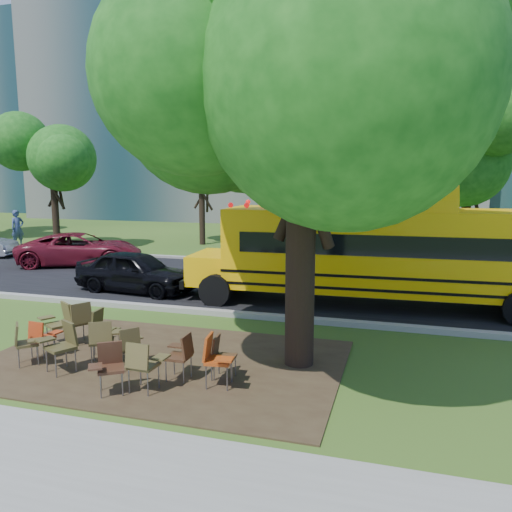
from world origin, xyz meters
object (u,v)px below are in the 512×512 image
(chair_8, at_px, (80,318))
(black_car, at_px, (136,272))
(chair_5, at_px, (109,363))
(chair_12, at_px, (222,353))
(school_bus, at_px, (404,252))
(chair_11, at_px, (129,343))
(chair_2, at_px, (103,338))
(chair_3, at_px, (62,342))
(chair_1, at_px, (24,340))
(chair_4, at_px, (143,362))
(bg_car_red, at_px, (81,249))
(chair_0, at_px, (42,335))
(pedestrian_a, at_px, (18,228))
(chair_7, at_px, (215,356))
(chair_10, at_px, (103,327))
(chair_6, at_px, (182,352))
(main_tree, at_px, (303,70))
(chair_9, at_px, (60,320))

(chair_8, relative_size, black_car, 0.25)
(chair_5, height_order, chair_12, chair_5)
(school_bus, xyz_separation_m, chair_11, (-4.92, -6.18, -1.07))
(chair_2, distance_m, chair_3, 0.73)
(chair_1, bearing_deg, chair_4, 37.68)
(bg_car_red, bearing_deg, chair_5, -165.14)
(chair_0, xyz_separation_m, pedestrian_a, (-12.61, 13.48, 0.47))
(chair_0, xyz_separation_m, chair_3, (0.87, -0.49, 0.11))
(chair_3, relative_size, chair_12, 1.20)
(chair_7, relative_size, chair_8, 0.98)
(chair_1, relative_size, chair_10, 0.92)
(chair_10, distance_m, chair_11, 1.13)
(black_car, height_order, bg_car_red, bg_car_red)
(chair_4, height_order, chair_10, chair_10)
(chair_6, bearing_deg, bg_car_red, 42.53)
(chair_0, relative_size, chair_4, 0.86)
(chair_1, relative_size, chair_7, 0.91)
(chair_3, bearing_deg, chair_10, -71.75)
(chair_11, bearing_deg, chair_1, 139.87)
(bg_car_red, bearing_deg, chair_2, -165.14)
(chair_5, relative_size, bg_car_red, 0.18)
(chair_6, distance_m, chair_10, 2.27)
(chair_2, bearing_deg, pedestrian_a, 107.63)
(school_bus, distance_m, chair_6, 7.47)
(chair_3, bearing_deg, bg_car_red, -28.89)
(main_tree, height_order, chair_8, main_tree)
(chair_4, xyz_separation_m, chair_6, (0.38, 0.69, -0.03))
(main_tree, height_order, chair_10, main_tree)
(chair_0, distance_m, pedestrian_a, 18.46)
(chair_3, bearing_deg, main_tree, -131.59)
(chair_3, bearing_deg, chair_1, 24.54)
(chair_7, height_order, pedestrian_a, pedestrian_a)
(chair_8, bearing_deg, chair_1, -158.57)
(chair_4, xyz_separation_m, chair_7, (1.07, 0.57, 0.02))
(chair_2, distance_m, chair_10, 0.67)
(main_tree, relative_size, chair_8, 9.46)
(chair_4, bearing_deg, main_tree, 44.72)
(school_bus, distance_m, chair_4, 8.25)
(chair_6, height_order, chair_9, chair_9)
(chair_8, distance_m, chair_11, 2.02)
(chair_7, distance_m, chair_11, 1.89)
(chair_9, bearing_deg, chair_12, -159.20)
(chair_1, height_order, black_car, black_car)
(chair_5, relative_size, chair_9, 0.92)
(chair_0, xyz_separation_m, chair_7, (3.85, -0.33, 0.09))
(chair_4, relative_size, pedestrian_a, 0.48)
(chair_3, distance_m, chair_5, 1.48)
(bg_car_red, bearing_deg, chair_4, -162.87)
(school_bus, relative_size, chair_12, 14.09)
(chair_10, relative_size, bg_car_red, 0.19)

